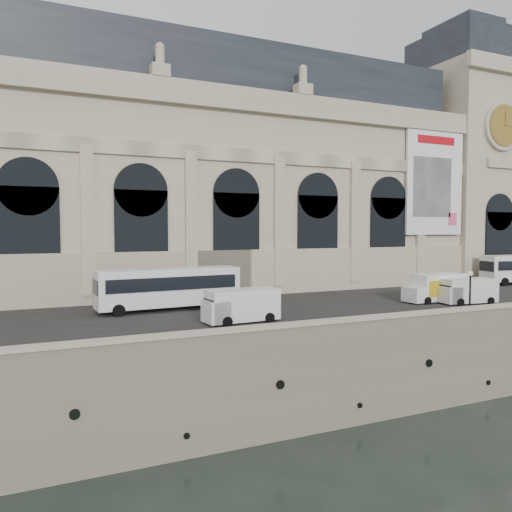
{
  "coord_description": "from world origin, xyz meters",
  "views": [
    {
      "loc": [
        -23.89,
        -27.06,
        13.22
      ],
      "look_at": [
        -1.67,
        22.0,
        10.29
      ],
      "focal_mm": 35.0,
      "sensor_mm": 36.0,
      "label": 1
    }
  ],
  "objects_px": {
    "box_truck": "(436,288)",
    "lamp_right": "(470,295)",
    "van_b": "(238,306)",
    "van_c": "(465,291)",
    "bus_left": "(169,287)"
  },
  "relations": [
    {
      "from": "van_b",
      "to": "lamp_right",
      "type": "xyz_separation_m",
      "value": [
        17.48,
        -6.16,
        0.61
      ]
    },
    {
      "from": "van_c",
      "to": "lamp_right",
      "type": "relative_size",
      "value": 1.48
    },
    {
      "from": "bus_left",
      "to": "van_c",
      "type": "xyz_separation_m",
      "value": [
        26.87,
        -8.05,
        -0.84
      ]
    },
    {
      "from": "van_b",
      "to": "van_c",
      "type": "height_order",
      "value": "van_b"
    },
    {
      "from": "van_c",
      "to": "lamp_right",
      "type": "distance_m",
      "value": 8.61
    },
    {
      "from": "box_truck",
      "to": "lamp_right",
      "type": "xyz_separation_m",
      "value": [
        -4.63,
        -8.35,
        0.54
      ]
    },
    {
      "from": "lamp_right",
      "to": "van_b",
      "type": "bearing_deg",
      "value": 160.6
    },
    {
      "from": "lamp_right",
      "to": "box_truck",
      "type": "bearing_deg",
      "value": 61.02
    },
    {
      "from": "bus_left",
      "to": "van_b",
      "type": "xyz_separation_m",
      "value": [
        3.33,
        -7.96,
        -0.77
      ]
    },
    {
      "from": "van_b",
      "to": "bus_left",
      "type": "bearing_deg",
      "value": 112.68
    },
    {
      "from": "van_b",
      "to": "van_c",
      "type": "relative_size",
      "value": 1.04
    },
    {
      "from": "van_c",
      "to": "box_truck",
      "type": "distance_m",
      "value": 2.7
    },
    {
      "from": "bus_left",
      "to": "lamp_right",
      "type": "relative_size",
      "value": 3.3
    },
    {
      "from": "van_c",
      "to": "van_b",
      "type": "bearing_deg",
      "value": 179.78
    },
    {
      "from": "bus_left",
      "to": "van_c",
      "type": "relative_size",
      "value": 2.23
    }
  ]
}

